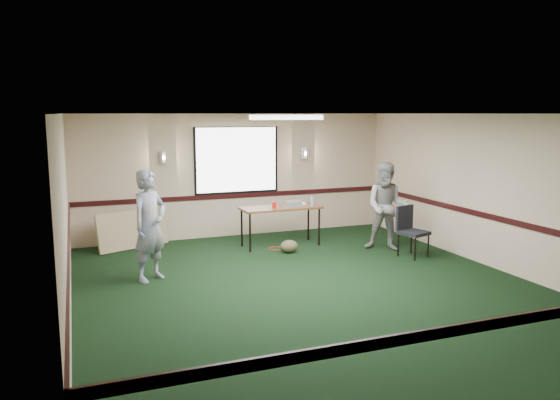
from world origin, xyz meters
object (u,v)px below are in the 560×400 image
object	(u,v)px
folding_table	(281,210)
person_right	(387,206)
projector	(293,204)
person_left	(150,226)
conference_chair	(410,227)

from	to	relation	value
folding_table	person_right	size ratio (longest dim) A/B	0.94
projector	person_left	world-z (taller)	person_left
conference_chair	projector	bearing A→B (deg)	120.42
projector	person_left	size ratio (longest dim) A/B	0.18
folding_table	person_left	bearing A→B (deg)	-154.47
projector	person_right	bearing A→B (deg)	-32.22
folding_table	projector	distance (m)	0.27
conference_chair	person_right	distance (m)	0.67
folding_table	person_right	bearing A→B (deg)	-30.63
projector	conference_chair	world-z (taller)	conference_chair
person_left	person_right	size ratio (longest dim) A/B	1.04
folding_table	person_right	xyz separation A→B (m)	(1.86, -1.05, 0.12)
conference_chair	person_left	size ratio (longest dim) A/B	0.53
folding_table	conference_chair	world-z (taller)	conference_chair
folding_table	projector	xyz separation A→B (m)	(0.25, -0.05, 0.11)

